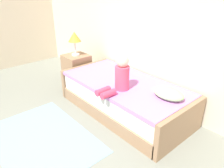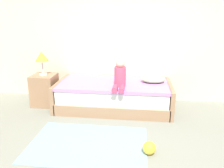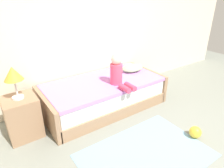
% 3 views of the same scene
% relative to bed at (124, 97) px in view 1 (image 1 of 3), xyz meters
% --- Properties ---
extents(wall_rear, '(7.20, 0.10, 2.90)m').
position_rel_bed_xyz_m(wall_rear, '(0.36, 0.60, 1.20)').
color(wall_rear, beige).
rests_on(wall_rear, ground).
extents(bed, '(2.11, 1.00, 0.50)m').
position_rel_bed_xyz_m(bed, '(0.00, 0.00, 0.00)').
color(bed, '#997556').
rests_on(bed, ground).
extents(nightstand, '(0.44, 0.44, 0.60)m').
position_rel_bed_xyz_m(nightstand, '(-1.35, 0.01, 0.05)').
color(nightstand, '#997556').
rests_on(nightstand, ground).
extents(table_lamp, '(0.24, 0.24, 0.45)m').
position_rel_bed_xyz_m(table_lamp, '(-1.35, 0.01, 0.69)').
color(table_lamp, silver).
rests_on(table_lamp, nightstand).
extents(child_figure, '(0.20, 0.51, 0.50)m').
position_rel_bed_xyz_m(child_figure, '(0.13, -0.23, 0.46)').
color(child_figure, '#E04C6B').
rests_on(child_figure, bed).
extents(pillow, '(0.44, 0.30, 0.13)m').
position_rel_bed_xyz_m(pillow, '(0.72, 0.10, 0.32)').
color(pillow, '#99CC8C').
rests_on(pillow, bed).
extents(area_rug, '(1.60, 1.10, 0.01)m').
position_rel_bed_xyz_m(area_rug, '(-0.20, -1.30, -0.24)').
color(area_rug, '#7AA8CC').
rests_on(area_rug, ground).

